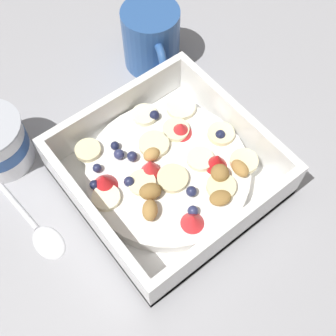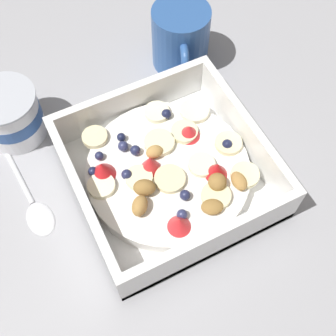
% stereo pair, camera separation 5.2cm
% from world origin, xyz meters
% --- Properties ---
extents(ground_plane, '(2.40, 2.40, 0.00)m').
position_xyz_m(ground_plane, '(0.00, 0.00, 0.00)').
color(ground_plane, '#9E9EA3').
extents(fruit_bowl, '(0.22, 0.22, 0.06)m').
position_xyz_m(fruit_bowl, '(-0.01, 0.02, 0.02)').
color(fruit_bowl, white).
rests_on(fruit_bowl, ground).
extents(spoon, '(0.04, 0.17, 0.01)m').
position_xyz_m(spoon, '(-0.17, 0.06, 0.00)').
color(spoon, silver).
rests_on(spoon, ground).
extents(coffee_mug, '(0.08, 0.11, 0.09)m').
position_xyz_m(coffee_mug, '(0.10, 0.19, 0.05)').
color(coffee_mug, '#2D5699').
rests_on(coffee_mug, ground).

